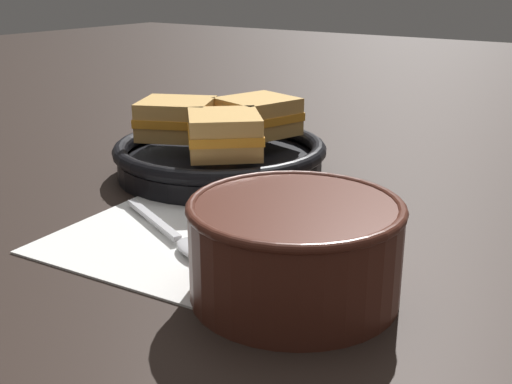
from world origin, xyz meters
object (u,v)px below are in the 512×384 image
at_px(soup_bowl, 295,243).
at_px(skillet, 220,157).
at_px(spoon, 182,239).
at_px(sandwich_near_right, 258,116).
at_px(sandwich_near_left, 224,134).
at_px(sandwich_far_left, 177,119).

xyz_separation_m(soup_bowl, skillet, (-0.24, 0.21, -0.02)).
bearing_deg(spoon, sandwich_near_right, 133.94).
xyz_separation_m(skillet, sandwich_near_right, (0.02, 0.06, 0.04)).
bearing_deg(sandwich_near_left, soup_bowl, -40.89).
distance_m(skillet, sandwich_near_left, 0.07).
bearing_deg(skillet, sandwich_near_right, 73.07).
height_order(spoon, skillet, skillet).
bearing_deg(sandwich_near_left, sandwich_near_right, 103.07).
xyz_separation_m(spoon, sandwich_far_left, (-0.17, 0.18, 0.06)).
height_order(soup_bowl, skillet, soup_bowl).
height_order(sandwich_near_right, sandwich_far_left, same).
relative_size(spoon, skillet, 0.63).
distance_m(spoon, sandwich_near_right, 0.27).
distance_m(sandwich_near_left, sandwich_far_left, 0.10).
xyz_separation_m(sandwich_near_left, sandwich_far_left, (-0.10, 0.03, 0.00)).
relative_size(soup_bowl, sandwich_near_left, 1.36).
bearing_deg(sandwich_far_left, sandwich_near_right, 43.07).
height_order(skillet, sandwich_far_left, sandwich_far_left).
relative_size(spoon, sandwich_near_left, 1.37).
height_order(soup_bowl, sandwich_far_left, sandwich_far_left).
height_order(skillet, sandwich_near_left, sandwich_near_left).
relative_size(soup_bowl, sandwich_far_left, 1.42).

